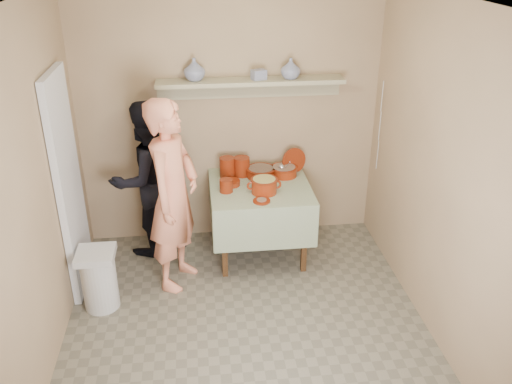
{
  "coord_description": "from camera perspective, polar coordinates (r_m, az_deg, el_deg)",
  "views": [
    {
      "loc": [
        -0.34,
        -3.45,
        3.0
      ],
      "look_at": [
        0.15,
        0.75,
        0.95
      ],
      "focal_mm": 38.0,
      "sensor_mm": 36.0,
      "label": 1
    }
  ],
  "objects": [
    {
      "name": "wall_shelf",
      "position": [
        5.3,
        -0.6,
        11.37
      ],
      "size": [
        1.8,
        0.25,
        0.21
      ],
      "color": "tan",
      "rests_on": "room_shell"
    },
    {
      "name": "plate_stack_a",
      "position": [
        5.42,
        -3.05,
        2.61
      ],
      "size": [
        0.15,
        0.15,
        0.2
      ],
      "primitive_type": "cylinder",
      "color": "#651908",
      "rests_on": "serving_table"
    },
    {
      "name": "person_helper",
      "position": [
        5.43,
        -11.37,
        1.34
      ],
      "size": [
        0.97,
        0.92,
        1.59
      ],
      "primitive_type": "imported",
      "rotation": [
        0.0,
        0.0,
        -2.56
      ],
      "color": "black",
      "rests_on": "ground"
    },
    {
      "name": "vase_left",
      "position": [
        5.22,
        -6.51,
        12.71
      ],
      "size": [
        0.27,
        0.27,
        0.21
      ],
      "primitive_type": "imported",
      "rotation": [
        0.0,
        0.0,
        0.43
      ],
      "color": "navy",
      "rests_on": "wall_shelf"
    },
    {
      "name": "electrical_cord",
      "position": [
        5.53,
        12.9,
        6.77
      ],
      "size": [
        0.01,
        0.05,
        0.9
      ],
      "color": "silver",
      "rests_on": "wall_shelf"
    },
    {
      "name": "cazuela_meat_a",
      "position": [
        5.43,
        0.5,
        2.18
      ],
      "size": [
        0.3,
        0.3,
        0.1
      ],
      "color": "maroon",
      "rests_on": "serving_table"
    },
    {
      "name": "vase_right",
      "position": [
        5.27,
        3.66,
        12.85
      ],
      "size": [
        0.2,
        0.2,
        0.19
      ],
      "primitive_type": "imported",
      "rotation": [
        0.0,
        0.0,
        -0.06
      ],
      "color": "navy",
      "rests_on": "wall_shelf"
    },
    {
      "name": "front_plate",
      "position": [
        4.94,
        0.6,
        -0.92
      ],
      "size": [
        0.16,
        0.16,
        0.03
      ],
      "color": "#651908",
      "rests_on": "serving_table"
    },
    {
      "name": "ground",
      "position": [
        4.58,
        -0.81,
        -15.01
      ],
      "size": [
        3.5,
        3.5,
        0.0
      ],
      "primitive_type": "plane",
      "color": "#706958",
      "rests_on": "ground"
    },
    {
      "name": "ladle",
      "position": [
        5.4,
        2.76,
        2.63
      ],
      "size": [
        0.08,
        0.26,
        0.19
      ],
      "color": "silver",
      "rests_on": "cazuela_meat_b"
    },
    {
      "name": "propped_lid",
      "position": [
        5.54,
        4.02,
        3.33
      ],
      "size": [
        0.27,
        0.14,
        0.26
      ],
      "primitive_type": "cylinder",
      "rotation": [
        1.42,
        0.0,
        0.33
      ],
      "color": "#651908",
      "rests_on": "serving_table"
    },
    {
      "name": "serving_table",
      "position": [
        5.32,
        0.41,
        -0.46
      ],
      "size": [
        0.97,
        0.97,
        0.76
      ],
      "color": "#4C2D16",
      "rests_on": "ground"
    },
    {
      "name": "plate_stack_b",
      "position": [
        5.45,
        -1.51,
        2.71
      ],
      "size": [
        0.16,
        0.16,
        0.19
      ],
      "primitive_type": "cylinder",
      "color": "#651908",
      "rests_on": "serving_table"
    },
    {
      "name": "empty_bowl",
      "position": [
        5.26,
        -2.63,
        0.98
      ],
      "size": [
        0.17,
        0.17,
        0.05
      ],
      "primitive_type": "cylinder",
      "color": "#651908",
      "rests_on": "serving_table"
    },
    {
      "name": "person_cook",
      "position": [
        4.83,
        -8.69,
        -0.4
      ],
      "size": [
        0.65,
        0.76,
        1.77
      ],
      "primitive_type": "imported",
      "rotation": [
        0.0,
        0.0,
        1.16
      ],
      "color": "#F68D6A",
      "rests_on": "ground"
    },
    {
      "name": "cazuela_rice",
      "position": [
        5.09,
        0.86,
        0.8
      ],
      "size": [
        0.33,
        0.25,
        0.14
      ],
      "color": "maroon",
      "rests_on": "serving_table"
    },
    {
      "name": "room_shell",
      "position": [
        3.73,
        -0.96,
        4.02
      ],
      "size": [
        3.04,
        3.54,
        2.62
      ],
      "color": "tan",
      "rests_on": "ground"
    },
    {
      "name": "cazuela_meat_b",
      "position": [
        5.46,
        2.96,
        2.3
      ],
      "size": [
        0.28,
        0.28,
        0.1
      ],
      "color": "maroon",
      "rests_on": "serving_table"
    },
    {
      "name": "bowl_stack",
      "position": [
        5.12,
        -3.16,
        0.67
      ],
      "size": [
        0.13,
        0.13,
        0.13
      ],
      "primitive_type": "cylinder",
      "color": "#651908",
      "rests_on": "serving_table"
    },
    {
      "name": "trash_bin",
      "position": [
        4.92,
        -16.19,
        -8.79
      ],
      "size": [
        0.32,
        0.32,
        0.56
      ],
      "color": "silver",
      "rests_on": "ground"
    },
    {
      "name": "tile_panel",
      "position": [
        4.96,
        -19.08,
        0.59
      ],
      "size": [
        0.06,
        0.7,
        2.0
      ],
      "primitive_type": "cube",
      "color": "silver",
      "rests_on": "ground"
    },
    {
      "name": "ceramic_box",
      "position": [
        5.24,
        0.29,
        12.25
      ],
      "size": [
        0.16,
        0.13,
        0.09
      ],
      "primitive_type": "cube",
      "rotation": [
        0.0,
        0.0,
        0.35
      ],
      "color": "navy",
      "rests_on": "wall_shelf"
    }
  ]
}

